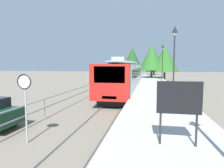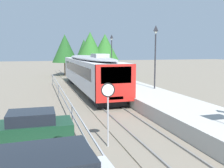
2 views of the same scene
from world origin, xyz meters
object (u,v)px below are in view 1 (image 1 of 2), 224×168
(speed_limit_sign, at_px, (25,91))
(platform_lamp_mid_platform, at_px, (174,47))
(platform_notice_board, at_px, (179,100))
(platform_lamp_far_end, at_px, (163,56))
(commuter_train, at_px, (126,74))

(speed_limit_sign, bearing_deg, platform_lamp_mid_platform, 54.39)
(platform_notice_board, bearing_deg, platform_lamp_far_end, 87.21)
(commuter_train, distance_m, platform_notice_board, 16.59)
(commuter_train, relative_size, platform_notice_board, 10.33)
(commuter_train, relative_size, platform_lamp_mid_platform, 3.47)
(platform_notice_board, distance_m, speed_limit_sign, 5.75)
(platform_lamp_mid_platform, relative_size, platform_notice_board, 2.97)
(commuter_train, xyz_separation_m, platform_lamp_far_end, (4.59, 7.61, 2.48))
(speed_limit_sign, bearing_deg, platform_notice_board, -12.26)
(platform_lamp_far_end, relative_size, speed_limit_sign, 1.91)
(platform_lamp_mid_platform, distance_m, platform_notice_board, 11.02)
(commuter_train, bearing_deg, platform_notice_board, -78.07)
(commuter_train, height_order, platform_lamp_far_end, platform_lamp_far_end)
(platform_lamp_mid_platform, distance_m, platform_lamp_far_end, 13.15)
(commuter_train, bearing_deg, platform_lamp_far_end, 58.89)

